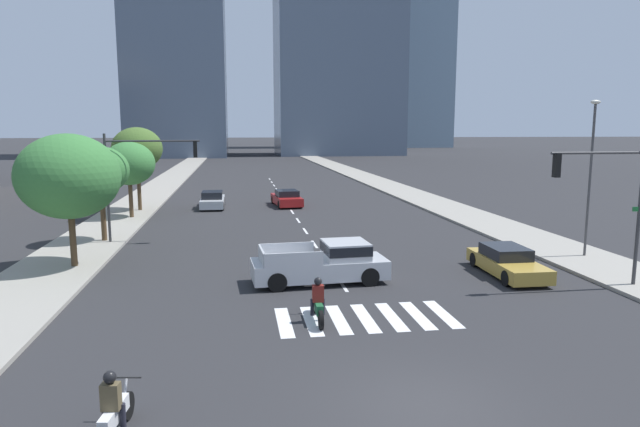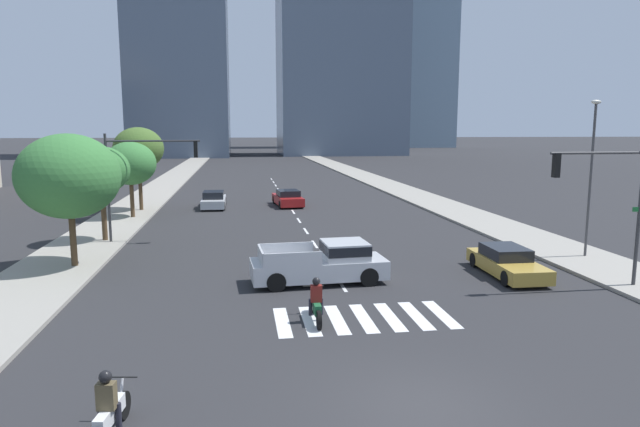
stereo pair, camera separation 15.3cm
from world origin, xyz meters
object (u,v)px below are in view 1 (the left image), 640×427
(motorcycle_lead, at_px, (113,412))
(sedan_silver_2, at_px, (213,200))
(traffic_signal_far, at_px, (142,167))
(street_tree_nearest, at_px, (69,177))
(street_tree_second, at_px, (101,171))
(sedan_red_1, at_px, (287,198))
(street_lamp_east, at_px, (591,167))
(sedan_gold_0, at_px, (507,262))
(traffic_signal_near, at_px, (607,189))
(street_tree_third, at_px, (129,164))
(street_tree_fourth, at_px, (137,149))
(motorcycle_trailing, at_px, (318,304))
(pickup_truck, at_px, (326,263))

(motorcycle_lead, distance_m, sedan_silver_2, 33.46)
(sedan_silver_2, xyz_separation_m, traffic_signal_far, (-3.08, -13.51, 3.58))
(street_tree_nearest, height_order, street_tree_second, street_tree_nearest)
(sedan_red_1, height_order, sedan_silver_2, sedan_silver_2)
(street_lamp_east, bearing_deg, sedan_gold_0, -156.18)
(traffic_signal_near, bearing_deg, motorcycle_lead, 26.26)
(street_tree_third, distance_m, street_tree_fourth, 3.59)
(motorcycle_trailing, bearing_deg, traffic_signal_near, -79.71)
(motorcycle_trailing, distance_m, pickup_truck, 4.61)
(motorcycle_trailing, xyz_separation_m, street_tree_third, (-9.79, 22.35, 3.27))
(motorcycle_trailing, bearing_deg, pickup_truck, -11.77)
(sedan_red_1, relative_size, street_tree_nearest, 0.81)
(pickup_truck, bearing_deg, motorcycle_lead, -122.91)
(pickup_truck, height_order, street_lamp_east, street_lamp_east)
(motorcycle_trailing, bearing_deg, street_tree_second, 35.49)
(traffic_signal_near, distance_m, street_tree_second, 24.53)
(sedan_red_1, relative_size, traffic_signal_far, 0.82)
(traffic_signal_far, distance_m, street_tree_fourth, 12.35)
(sedan_silver_2, bearing_deg, street_lamp_east, -137.44)
(pickup_truck, relative_size, street_tree_third, 1.07)
(motorcycle_lead, relative_size, street_tree_second, 0.41)
(street_tree_nearest, xyz_separation_m, street_tree_second, (-0.00, 5.82, -0.17))
(sedan_red_1, distance_m, traffic_signal_far, 16.84)
(motorcycle_trailing, xyz_separation_m, street_tree_nearest, (-9.79, 8.35, 3.57))
(pickup_truck, bearing_deg, sedan_red_1, 85.42)
(street_tree_fourth, bearing_deg, traffic_signal_near, -48.39)
(sedan_silver_2, bearing_deg, traffic_signal_near, -147.57)
(motorcycle_lead, relative_size, sedan_gold_0, 0.45)
(street_tree_nearest, bearing_deg, sedan_red_1, 59.42)
(street_tree_second, relative_size, street_tree_third, 0.99)
(motorcycle_lead, relative_size, traffic_signal_near, 0.38)
(motorcycle_lead, distance_m, street_tree_second, 21.24)
(sedan_silver_2, bearing_deg, traffic_signal_far, 167.45)
(street_lamp_east, bearing_deg, traffic_signal_near, -118.39)
(traffic_signal_near, xyz_separation_m, street_tree_nearest, (-21.24, 6.45, 0.20))
(sedan_red_1, relative_size, street_tree_second, 0.93)
(traffic_signal_near, height_order, street_tree_third, traffic_signal_near)
(sedan_red_1, relative_size, street_tree_third, 0.92)
(motorcycle_trailing, height_order, sedan_gold_0, motorcycle_trailing)
(street_tree_nearest, bearing_deg, street_lamp_east, -3.72)
(sedan_gold_0, distance_m, sedan_silver_2, 26.32)
(traffic_signal_near, relative_size, traffic_signal_far, 0.96)
(traffic_signal_near, bearing_deg, pickup_truck, -13.94)
(traffic_signal_far, xyz_separation_m, street_tree_nearest, (-2.27, -5.34, -0.03))
(pickup_truck, height_order, sedan_gold_0, pickup_truck)
(sedan_gold_0, distance_m, street_tree_third, 26.04)
(street_tree_fourth, bearing_deg, street_tree_second, -90.00)
(pickup_truck, distance_m, traffic_signal_far, 12.99)
(motorcycle_trailing, distance_m, street_tree_second, 17.56)
(motorcycle_lead, distance_m, traffic_signal_near, 18.74)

